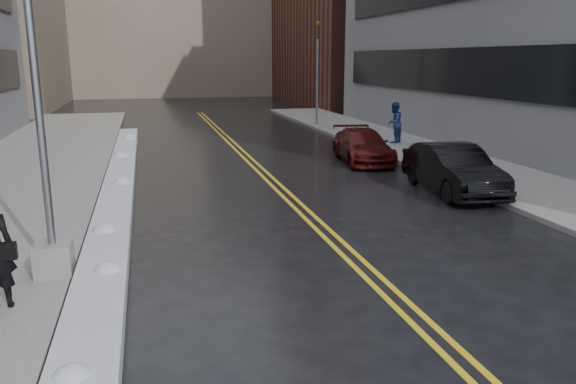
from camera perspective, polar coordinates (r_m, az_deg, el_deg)
ground at (r=9.54m, az=-3.84°, el=-11.68°), size 160.00×160.00×0.00m
sidewalk_west at (r=19.40m, az=-26.47°, el=0.19°), size 5.50×50.00×0.15m
sidewalk_east at (r=22.15m, az=17.41°, el=2.48°), size 4.00×50.00×0.15m
lane_line_left at (r=19.34m, az=-2.36°, el=1.35°), size 0.12×50.00×0.01m
lane_line_right at (r=19.40m, az=-1.49°, el=1.40°), size 0.12×50.00×0.01m
snow_ridge at (r=16.99m, az=-16.98°, el=-0.36°), size 0.90×30.00×0.34m
lamppost at (r=10.77m, az=-23.68°, el=4.23°), size 0.65×0.65×7.62m
fire_hydrant at (r=21.57m, az=15.22°, el=3.62°), size 0.26×0.26×0.73m
traffic_signal at (r=34.02m, az=3.00°, el=12.32°), size 0.16×0.20×6.00m
pedestrian_east at (r=27.05m, az=10.73°, el=6.95°), size 1.18×1.16×1.91m
car_black at (r=17.86m, az=16.41°, el=2.23°), size 1.92×4.63×1.49m
car_maroon at (r=22.67m, az=7.60°, el=4.68°), size 2.32×4.63×1.29m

